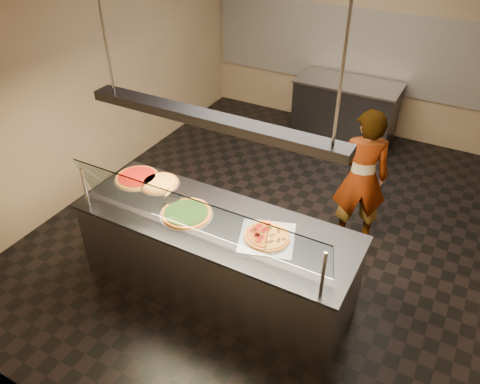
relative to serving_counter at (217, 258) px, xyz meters
The scene contains 19 objects.
ground 1.36m from the serving_counter, 88.30° to the left, with size 5.00×6.00×0.02m, color black.
wall_back 4.41m from the serving_counter, 89.49° to the left, with size 5.00×0.02×3.00m, color #A08667.
wall_front 2.02m from the serving_counter, 88.75° to the right, with size 5.00×0.02×3.00m, color #A08667.
wall_left 2.97m from the serving_counter, 152.69° to the left, with size 0.02×6.00×3.00m, color #A08667.
tile_band 4.34m from the serving_counter, 89.49° to the left, with size 4.90×0.02×1.20m, color silver.
serving_counter is the anchor object (origin of this frame).
sneeze_guard 0.83m from the serving_counter, 90.00° to the right, with size 2.43×0.18×0.54m.
perforated_tray 0.70m from the serving_counter, ahead, with size 0.60×0.60×0.01m.
half_pizza_pepperoni 0.66m from the serving_counter, ahead, with size 0.31×0.43×0.05m.
half_pizza_sausage 0.79m from the serving_counter, ahead, with size 0.31×0.43×0.04m.
pizza_spinach 0.56m from the serving_counter, 169.49° to the right, with size 0.50×0.50×0.03m.
pizza_cheese 0.97m from the serving_counter, 163.46° to the left, with size 0.41×0.41×0.03m.
pizza_tomato 1.20m from the serving_counter, 168.90° to the left, with size 0.47×0.47×0.03m.
pizza_spatula 0.76m from the serving_counter, behind, with size 0.19×0.23×0.02m.
prep_table 3.83m from the serving_counter, 89.49° to the left, with size 1.56×0.74×0.93m.
worker 1.81m from the serving_counter, 58.49° to the left, with size 0.60×0.39×1.63m, color #424049.
heat_lamp_housing 1.48m from the serving_counter, ahead, with size 2.30×0.18×0.08m, color #303034.
lamp_rod_left 2.26m from the serving_counter, behind, with size 0.02×0.02×1.01m, color #B7B7BC.
lamp_rod_right 2.26m from the serving_counter, ahead, with size 0.02×0.02×1.01m, color #B7B7BC.
Camera 1 is at (1.77, -4.12, 3.61)m, focal length 35.00 mm.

